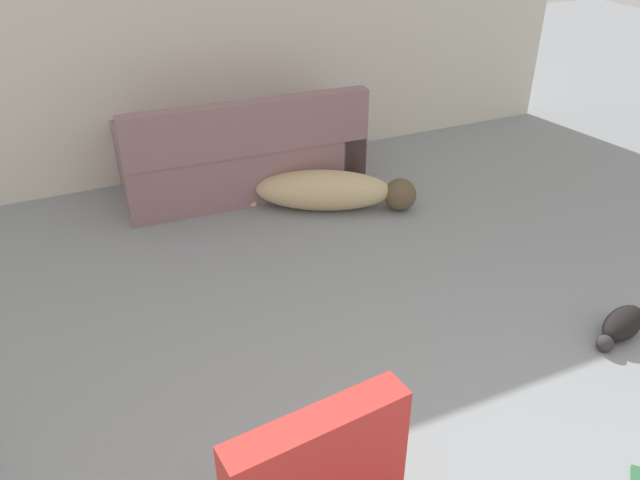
{
  "coord_description": "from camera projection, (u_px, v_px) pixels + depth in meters",
  "views": [
    {
      "loc": [
        -1.26,
        -0.44,
        2.37
      ],
      "look_at": [
        0.06,
        2.47,
        0.47
      ],
      "focal_mm": 35.0,
      "sensor_mm": 36.0,
      "label": 1
    }
  ],
  "objects": [
    {
      "name": "couch",
      "position": [
        242.0,
        157.0,
        5.26
      ],
      "size": [
        2.0,
        0.94,
        0.87
      ],
      "rotation": [
        0.0,
        0.0,
        3.1
      ],
      "color": "gray",
      "rests_on": "ground_plane"
    },
    {
      "name": "dog",
      "position": [
        332.0,
        191.0,
        5.01
      ],
      "size": [
        1.47,
        0.86,
        0.32
      ],
      "rotation": [
        0.0,
        0.0,
        5.82
      ],
      "color": "tan",
      "rests_on": "ground_plane"
    },
    {
      "name": "cat",
      "position": [
        622.0,
        325.0,
        3.65
      ],
      "size": [
        0.53,
        0.29,
        0.16
      ],
      "rotation": [
        0.0,
        0.0,
        3.46
      ],
      "color": "black",
      "rests_on": "ground_plane"
    },
    {
      "name": "wall_back",
      "position": [
        196.0,
        23.0,
        5.11
      ],
      "size": [
        7.37,
        0.06,
        2.59
      ],
      "color": "beige",
      "rests_on": "ground_plane"
    }
  ]
}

